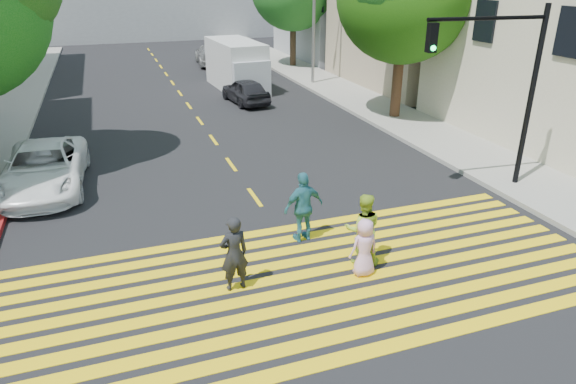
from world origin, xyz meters
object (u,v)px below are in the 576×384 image
pedestrian_man (234,254)px  traffic_signal (505,75)px  pedestrian_woman (363,229)px  dark_car_near (245,91)px  silver_car (211,55)px  pedestrian_child (364,247)px  pedestrian_extra (304,207)px  dark_car_parked (248,63)px  white_van (237,67)px  white_sedan (44,168)px

pedestrian_man → traffic_signal: bearing=-170.6°
pedestrian_woman → dark_car_near: (1.53, 15.97, -0.23)m
pedestrian_woman → traffic_signal: bearing=-135.7°
pedestrian_woman → silver_car: bearing=-74.9°
pedestrian_child → pedestrian_woman: bearing=-117.5°
dark_car_near → silver_car: silver_car is taller
pedestrian_extra → dark_car_parked: size_ratio=0.49×
pedestrian_woman → white_van: white_van is taller
pedestrian_man → pedestrian_woman: bearing=173.7°
dark_car_near → traffic_signal: size_ratio=0.68×
traffic_signal → dark_car_parked: bearing=99.1°
dark_car_near → dark_car_parked: (2.43, 8.34, -0.02)m
pedestrian_woman → white_sedan: (-7.21, 7.16, -0.17)m
pedestrian_man → pedestrian_extra: bearing=-151.9°
dark_car_near → silver_car: bearing=-100.3°
pedestrian_child → white_van: size_ratio=0.23×
pedestrian_extra → traffic_signal: 7.10m
pedestrian_man → dark_car_near: 16.67m
white_sedan → white_van: size_ratio=0.87×
silver_car → dark_car_parked: silver_car is taller
pedestrian_woman → pedestrian_child: (-0.19, -0.46, -0.19)m
white_van → white_sedan: bearing=-130.7°
silver_car → white_van: (-0.22, -8.51, 0.53)m
pedestrian_woman → pedestrian_extra: (-0.88, 1.47, 0.04)m
pedestrian_man → silver_car: size_ratio=0.34×
pedestrian_woman → dark_car_near: bearing=-75.8°
pedestrian_woman → pedestrian_extra: pedestrian_extra is taller
dark_car_near → dark_car_parked: size_ratio=1.00×
pedestrian_woman → pedestrian_extra: size_ratio=0.95×
dark_car_parked → traffic_signal: (1.67, -21.73, 2.91)m
traffic_signal → white_van: bearing=106.9°
pedestrian_child → dark_car_parked: pedestrian_child is taller
pedestrian_child → white_van: bearing=-101.1°
pedestrian_child → pedestrian_man: bearing=-12.7°
pedestrian_woman → dark_car_near: 16.05m
pedestrian_extra → dark_car_parked: bearing=-110.9°
pedestrian_extra → white_sedan: (-6.33, 5.69, -0.21)m
pedestrian_man → white_sedan: bearing=-67.5°
white_van → dark_car_parked: bearing=64.8°
white_van → traffic_signal: bearing=-81.5°
white_van → silver_car: bearing=84.9°
white_sedan → dark_car_parked: white_sedan is taller
dark_car_parked → white_sedan: bearing=-127.8°
dark_car_parked → pedestrian_extra: bearing=-106.7°
pedestrian_extra → silver_car: pedestrian_extra is taller
pedestrian_extra → dark_car_near: size_ratio=0.49×
pedestrian_man → silver_car: (5.24, 27.95, -0.12)m
white_sedan → dark_car_near: 12.41m
pedestrian_extra → silver_car: 26.59m
dark_car_near → white_van: white_van is taller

